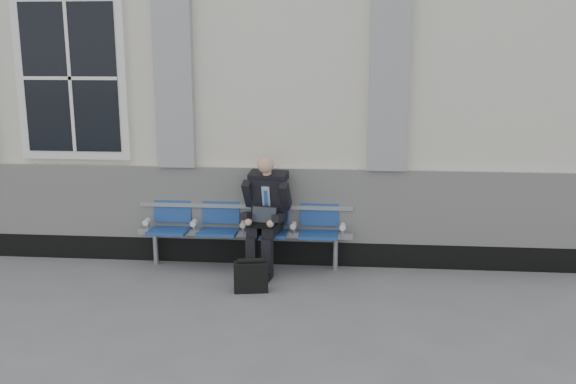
# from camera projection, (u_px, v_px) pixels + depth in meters

# --- Properties ---
(station_building) EXTENTS (14.40, 4.40, 4.49)m
(station_building) POSITION_uv_depth(u_px,v_px,m) (104.00, 74.00, 9.64)
(station_building) COLOR silver
(station_building) RESTS_ON ground
(bench) EXTENTS (2.60, 0.47, 0.91)m
(bench) POSITION_uv_depth(u_px,v_px,m) (244.00, 222.00, 7.70)
(bench) COLOR #9EA0A3
(bench) RESTS_ON ground
(businessman) EXTENTS (0.58, 0.78, 1.39)m
(businessman) POSITION_uv_depth(u_px,v_px,m) (266.00, 209.00, 7.51)
(businessman) COLOR black
(businessman) RESTS_ON ground
(briefcase) EXTENTS (0.39, 0.22, 0.38)m
(briefcase) POSITION_uv_depth(u_px,v_px,m) (251.00, 276.00, 6.97)
(briefcase) COLOR black
(briefcase) RESTS_ON ground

